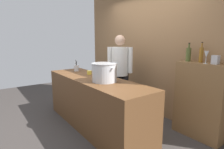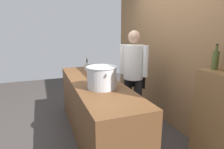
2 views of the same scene
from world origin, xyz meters
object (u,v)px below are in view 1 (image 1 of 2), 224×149
Objects in this scene: wine_glass_wide at (206,55)px; spice_tin_silver at (216,60)px; stockpot_large at (104,72)px; wine_bottle_olive at (188,54)px; chef at (120,69)px; utensil_crock at (76,68)px; wine_bottle_amber at (201,54)px; butter_jar at (89,72)px.

wine_glass_wide is 0.14m from spice_tin_silver.
wine_bottle_olive is at bearing 59.88° from stockpot_large.
chef reaches higher than wine_bottle_olive.
stockpot_large is 1.65m from spice_tin_silver.
wine_bottle_amber reaches higher than utensil_crock.
stockpot_large is at bearing 88.57° from chef.
spice_tin_silver reaches higher than stockpot_large.
wine_glass_wide is (0.14, -0.12, 0.01)m from wine_bottle_amber.
wine_bottle_olive is at bearing 163.93° from chef.
butter_jar is at bearing 170.68° from stockpot_large.
stockpot_large is (0.52, -0.74, 0.08)m from chef.
utensil_crock is 1.29× the size of wine_glass_wide.
chef is 1.65m from wine_glass_wide.
wine_bottle_amber is 0.26m from spice_tin_silver.
utensil_crock is (-1.19, 0.07, -0.08)m from stockpot_large.
butter_jar is 2.15m from spice_tin_silver.
chef reaches higher than utensil_crock.
utensil_crock is at bearing -149.19° from wine_bottle_olive.
wine_bottle_amber is 1.04× the size of wine_bottle_olive.
spice_tin_silver is (0.25, -0.06, -0.06)m from wine_bottle_amber.
stockpot_large reaches higher than utensil_crock.
chef is 12.97× the size of spice_tin_silver.
wine_bottle_olive is 1.59× the size of wine_glass_wide.
wine_bottle_amber reaches higher than spice_tin_silver.
wine_bottle_amber is 1.66× the size of wine_glass_wide.
wine_bottle_olive is 2.36× the size of spice_tin_silver.
stockpot_large is at bearing -134.26° from spice_tin_silver.
wine_glass_wide is (1.73, 0.99, 0.41)m from butter_jar.
wine_bottle_olive is (1.40, 1.09, 0.39)m from butter_jar.
utensil_crock is at bearing -175.34° from butter_jar.
butter_jar is 0.70× the size of spice_tin_silver.
butter_jar is 0.29× the size of wine_bottle_amber.
butter_jar is (0.49, 0.04, -0.03)m from utensil_crock.
wine_bottle_amber is (1.59, 1.12, 0.40)m from butter_jar.
chef is at bearing 74.36° from butter_jar.
spice_tin_silver is (0.11, 0.06, -0.07)m from wine_glass_wide.
wine_bottle_amber is at bearing 138.66° from wine_glass_wide.
butter_jar is at bearing 4.66° from utensil_crock.
stockpot_large is at bearing -132.97° from wine_glass_wide.
spice_tin_silver is at bearing 29.85° from butter_jar.
stockpot_large is 1.55m from wine_bottle_amber.
spice_tin_silver is (0.44, -0.03, -0.05)m from wine_bottle_olive.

